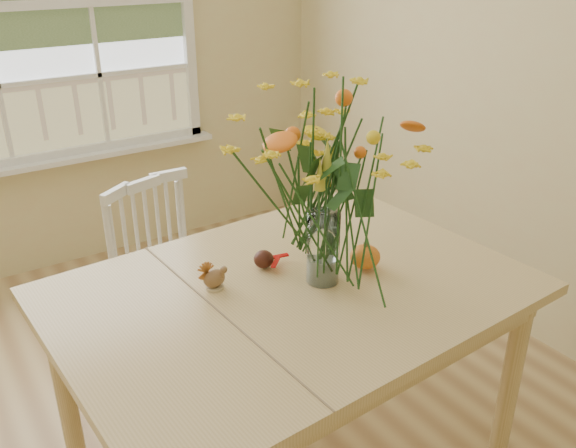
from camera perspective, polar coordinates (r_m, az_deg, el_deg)
dining_table at (r=2.09m, az=0.30°, el=-7.98°), size 1.58×1.17×0.81m
windsor_chair at (r=2.75m, az=-11.40°, el=-4.72°), size 0.53×0.51×0.93m
flower_vase at (r=1.92m, az=3.49°, el=4.35°), size 0.52×0.52×0.62m
pumpkin at (r=2.14m, az=7.21°, el=-3.16°), size 0.11×0.11×0.08m
turkey_figurine at (r=2.02m, az=-6.93°, el=-5.08°), size 0.08×0.06×0.09m
dark_gourd at (r=2.13m, az=-2.29°, el=-3.39°), size 0.13×0.08×0.06m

